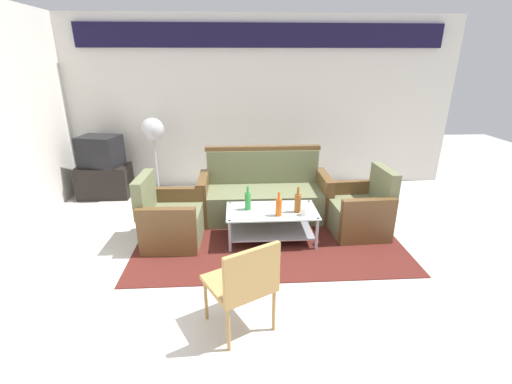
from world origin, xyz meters
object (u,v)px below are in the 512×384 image
object	(u,v)px
armchair_left	(170,220)
pedestal_fan	(153,134)
cup	(304,211)
tv_stand	(105,181)
couch	(264,196)
bottle_green	(248,201)
television	(100,151)
bottle_brown	(298,203)
wicker_chair	(244,281)
coffee_table	(271,221)
bottle_orange	(279,207)
armchair_right	(360,211)

from	to	relation	value
armchair_left	pedestal_fan	bearing A→B (deg)	-161.51
cup	tv_stand	world-z (taller)	tv_stand
couch	bottle_green	world-z (taller)	couch
television	bottle_brown	bearing A→B (deg)	161.94
couch	wicker_chair	distance (m)	2.30
bottle_green	bottle_brown	world-z (taller)	bottle_brown
pedestal_fan	couch	bearing A→B (deg)	-30.52
couch	coffee_table	distance (m)	0.73
pedestal_fan	wicker_chair	world-z (taller)	pedestal_fan
cup	wicker_chair	world-z (taller)	wicker_chair
bottle_green	cup	xyz separation A→B (m)	(0.65, -0.21, -0.06)
tv_stand	bottle_green	bearing A→B (deg)	-35.59
couch	bottle_orange	xyz separation A→B (m)	(0.10, -0.88, 0.21)
armchair_right	tv_stand	xyz separation A→B (m)	(-3.73, 1.50, -0.03)
coffee_table	tv_stand	distance (m)	3.06
bottle_green	bottle_orange	size ratio (longest dim) A/B	1.03
couch	armchair_right	size ratio (longest dim) A/B	2.12
armchair_left	cup	size ratio (longest dim) A/B	8.50
television	pedestal_fan	bearing A→B (deg)	-163.51
couch	armchair_left	xyz separation A→B (m)	(-1.20, -0.68, -0.03)
armchair_right	wicker_chair	xyz separation A→B (m)	(-1.54, -1.72, 0.21)
cup	pedestal_fan	distance (m)	2.87
bottle_green	television	size ratio (longest dim) A/B	0.44
bottle_orange	television	world-z (taller)	television
couch	coffee_table	xyz separation A→B (m)	(0.03, -0.73, -0.04)
tv_stand	wicker_chair	world-z (taller)	wicker_chair
coffee_table	television	bearing A→B (deg)	146.84
bottle_orange	tv_stand	distance (m)	3.21
bottle_brown	wicker_chair	xyz separation A→B (m)	(-0.68, -1.48, -0.04)
couch	pedestal_fan	size ratio (longest dim) A/B	1.42
armchair_left	bottle_green	distance (m)	0.98
armchair_left	bottle_green	xyz separation A→B (m)	(0.95, -0.00, 0.24)
couch	television	distance (m)	2.74
armchair_right	wicker_chair	distance (m)	2.32
coffee_table	cup	world-z (taller)	cup
armchair_right	bottle_orange	size ratio (longest dim) A/B	2.88
television	wicker_chair	world-z (taller)	television
pedestal_fan	television	bearing A→B (deg)	-176.76
armchair_left	television	size ratio (longest dim) A/B	1.24
coffee_table	tv_stand	world-z (taller)	tv_stand
armchair_left	armchair_right	bearing A→B (deg)	95.30
tv_stand	wicker_chair	xyz separation A→B (m)	(2.19, -3.22, 0.23)
coffee_table	bottle_brown	world-z (taller)	bottle_brown
bottle_green	armchair_right	bearing A→B (deg)	5.12
armchair_right	bottle_orange	distance (m)	1.17
bottle_brown	pedestal_fan	world-z (taller)	pedestal_fan
television	pedestal_fan	distance (m)	0.88
coffee_table	tv_stand	size ratio (longest dim) A/B	1.38
cup	television	xyz separation A→B (m)	(-2.93, 1.84, 0.30)
couch	pedestal_fan	world-z (taller)	pedestal_fan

